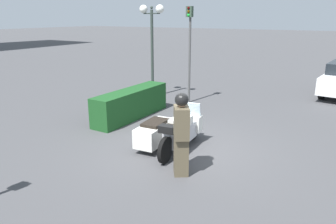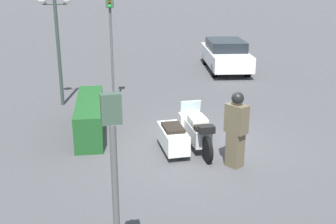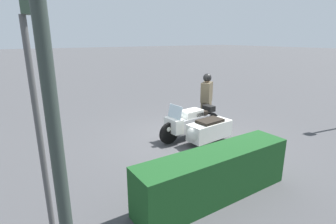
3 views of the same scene
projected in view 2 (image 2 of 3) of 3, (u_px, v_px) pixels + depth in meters
The scene contains 8 objects.
ground_plane at pixel (193, 146), 11.52m from camera, with size 160.00×160.00×0.00m, color #424244.
police_motorcycle at pixel (184, 132), 11.21m from camera, with size 2.45×1.30×1.16m.
officer_rider at pixel (236, 128), 10.04m from camera, with size 0.60×0.55×1.88m.
hedge_bush_curbside at pixel (90, 116), 12.41m from camera, with size 3.40×0.74×0.99m, color #19471E.
twin_lamp_post at pixel (56, 21), 14.26m from camera, with size 0.34×1.15×3.88m.
traffic_light_near at pixel (111, 36), 14.60m from camera, with size 0.23×0.27×3.79m.
traffic_light_far at pixel (114, 169), 5.53m from camera, with size 0.23×0.28×3.08m.
parked_car_background at pixel (226, 54), 20.43m from camera, with size 4.73×2.17×1.48m.
Camera 2 is at (-10.44, 2.19, 4.49)m, focal length 45.00 mm.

